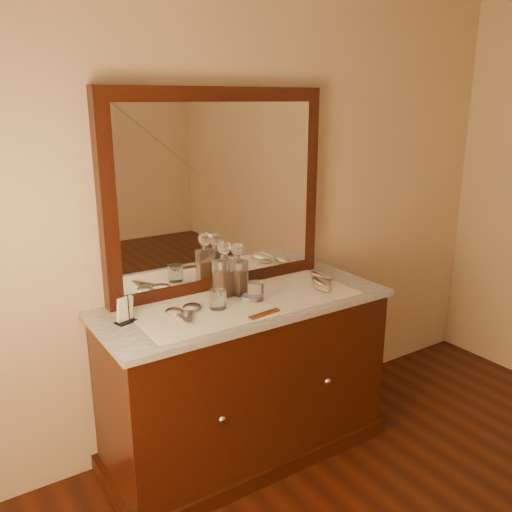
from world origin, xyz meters
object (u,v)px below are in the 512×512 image
comb (265,314)px  decanter_left (224,274)px  pin_dish (250,297)px  brush_near (321,284)px  mirror_frame (218,192)px  decanter_right (237,274)px  napkin_rack (125,311)px  dresser_cabinet (245,381)px  hand_mirror_outer (176,313)px  brush_far (321,277)px  hand_mirror_inner (191,309)px

comb → decanter_left: 0.33m
pin_dish → brush_near: brush_near is taller
mirror_frame → decanter_right: mirror_frame is taller
napkin_rack → decanter_right: (0.59, 0.03, 0.05)m
pin_dish → decanter_right: 0.13m
comb → brush_near: 0.46m
mirror_frame → comb: (-0.03, -0.46, -0.49)m
napkin_rack → brush_near: (1.00, -0.14, -0.03)m
dresser_cabinet → napkin_rack: (-0.58, 0.06, 0.49)m
dresser_cabinet → mirror_frame: mirror_frame is taller
dresser_cabinet → brush_near: size_ratio=7.77×
mirror_frame → decanter_right: size_ratio=4.49×
decanter_right → brush_near: bearing=-22.9°
dresser_cabinet → hand_mirror_outer: hand_mirror_outer is taller
decanter_right → comb: bearing=-97.6°
pin_dish → decanter_right: decanter_right is taller
comb → brush_near: size_ratio=0.92×
mirror_frame → decanter_left: 0.41m
napkin_rack → decanter_right: bearing=3.2°
brush_near → brush_far: (0.08, 0.10, -0.00)m
pin_dish → decanter_left: (-0.08, 0.11, 0.10)m
comb → brush_far: size_ratio=1.08×
decanter_left → brush_far: (0.55, -0.08, -0.09)m
decanter_left → decanter_right: decanter_left is taller
pin_dish → comb: 0.22m
mirror_frame → napkin_rack: bearing=-162.3°
dresser_cabinet → napkin_rack: napkin_rack is taller
comb → hand_mirror_outer: (-0.33, 0.22, 0.00)m
mirror_frame → decanter_left: size_ratio=4.24×
mirror_frame → pin_dish: 0.55m
decanter_left → decanter_right: bearing=-11.8°
decanter_right → brush_far: (0.49, -0.07, -0.08)m
dresser_cabinet → decanter_right: decanter_right is taller
brush_near → comb: bearing=-163.3°
decanter_right → pin_dish: bearing=-79.6°
brush_near → decanter_left: bearing=158.6°
brush_near → hand_mirror_inner: brush_near is taller
dresser_cabinet → decanter_right: (0.01, 0.09, 0.55)m
dresser_cabinet → comb: (-0.03, -0.21, 0.45)m
dresser_cabinet → hand_mirror_outer: 0.58m
dresser_cabinet → brush_near: brush_near is taller
napkin_rack → hand_mirror_outer: napkin_rack is taller
dresser_cabinet → mirror_frame: size_ratio=1.17×
dresser_cabinet → decanter_left: (-0.05, 0.11, 0.55)m
dresser_cabinet → decanter_left: bearing=115.6°
pin_dish → decanter_right: bearing=100.4°
comb → hand_mirror_outer: hand_mirror_outer is taller
mirror_frame → hand_mirror_inner: bearing=-140.8°
decanter_left → dresser_cabinet: bearing=-64.4°
decanter_left → napkin_rack: bearing=-175.0°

